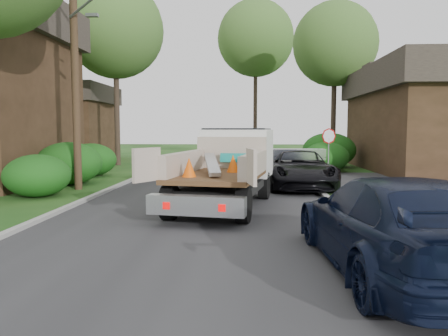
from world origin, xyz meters
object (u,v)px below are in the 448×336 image
Objects in this scene: tree_left_far at (115,30)px; tree_center_far at (256,38)px; black_pickup at (299,169)px; utility_pole at (75,59)px; house_left_far at (62,122)px; stop_sign at (329,143)px; navy_suv at (394,224)px; tree_right_far at (335,44)px; flatbed_truck at (230,162)px.

tree_left_far is 16.22m from tree_center_far.
tree_left_far is 2.17× the size of black_pickup.
utility_pole reaches higher than house_left_far.
utility_pole is at bearing -159.38° from stop_sign.
utility_pole is at bearing -64.77° from house_left_far.
house_left_far is at bearing 145.19° from stop_sign.
house_left_far is 31.99m from navy_suv.
tree_right_far is 0.79× the size of tree_center_far.
utility_pole is 10.03m from black_pickup.
tree_left_far reaches higher than tree_right_far.
tree_center_far is 2.56× the size of navy_suv.
stop_sign is at bearing -34.81° from house_left_far.
utility_pole reaches higher than flatbed_truck.
stop_sign is at bearing -81.34° from tree_center_far.
navy_suv is at bearing -95.79° from stop_sign.
tree_left_far is at bearing -168.69° from tree_right_far.
tree_right_far is at bearing -5.44° from house_left_far.
stop_sign is at bearing -99.63° from navy_suv.
stop_sign reaches higher than black_pickup.
house_left_far is 23.41m from black_pickup.
tree_right_far is at bearing 78.84° from flatbed_truck.
house_left_far is 1.34× the size of black_pickup.
stop_sign is 0.25× the size of utility_pole.
flatbed_truck is (-1.23, -27.81, -9.64)m from tree_center_far.
navy_suv is at bearing -87.04° from tree_center_far.
flatbed_truck is at bearing -54.23° from house_left_far.
tree_center_far reaches higher than tree_left_far.
utility_pole is at bearing 165.50° from flatbed_truck.
tree_left_far is 18.60m from flatbed_truck.
stop_sign is 0.43× the size of navy_suv.
tree_left_far is 0.84× the size of tree_center_far.
flatbed_truck is at bearing -123.06° from stop_sign.
tree_right_far is 20.33m from flatbed_truck.
tree_right_far is 1.68× the size of flatbed_truck.
flatbed_truck is at bearing -125.58° from black_pickup.
stop_sign is 0.22× the size of tree_right_far.
stop_sign reaches higher than flatbed_truck.
tree_center_far is at bearing -90.89° from navy_suv.
utility_pole reaches higher than stop_sign.
tree_center_far is at bearing 73.35° from utility_pole.
flatbed_truck reaches higher than navy_suv.
black_pickup is at bearing -44.95° from tree_left_far.
house_left_far is at bearing 115.23° from utility_pole.
tree_right_far is at bearing 49.16° from utility_pole.
flatbed_truck is 1.22× the size of black_pickup.
utility_pole is 0.87× the size of tree_right_far.
house_left_far is 0.62× the size of tree_left_far.
tree_left_far is at bearing 99.54° from utility_pole.
tree_center_far is (7.48, 25.02, 5.81)m from utility_pole.
navy_suv is at bearing -98.48° from tree_right_far.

